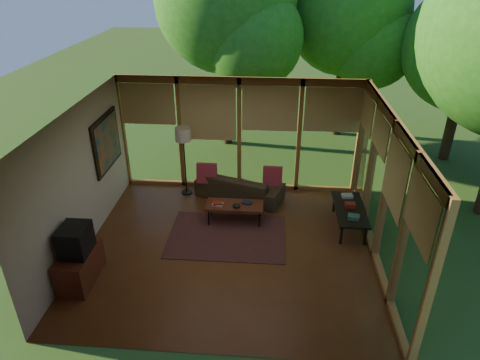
# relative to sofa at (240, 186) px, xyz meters

# --- Properties ---
(floor) EXTENTS (5.50, 5.50, 0.00)m
(floor) POSITION_rel_sofa_xyz_m (-0.05, -2.00, -0.29)
(floor) COLOR brown
(floor) RESTS_ON ground
(ceiling) EXTENTS (5.50, 5.50, 0.00)m
(ceiling) POSITION_rel_sofa_xyz_m (-0.05, -2.00, 2.41)
(ceiling) COLOR silver
(ceiling) RESTS_ON ground
(wall_left) EXTENTS (0.04, 5.00, 2.70)m
(wall_left) POSITION_rel_sofa_xyz_m (-2.80, -2.00, 1.06)
(wall_left) COLOR beige
(wall_left) RESTS_ON ground
(wall_front) EXTENTS (5.50, 0.04, 2.70)m
(wall_front) POSITION_rel_sofa_xyz_m (-0.05, -4.50, 1.06)
(wall_front) COLOR beige
(wall_front) RESTS_ON ground
(window_wall_back) EXTENTS (5.50, 0.12, 2.70)m
(window_wall_back) POSITION_rel_sofa_xyz_m (-0.05, 0.50, 1.06)
(window_wall_back) COLOR #9D6730
(window_wall_back) RESTS_ON ground
(window_wall_right) EXTENTS (0.12, 5.00, 2.70)m
(window_wall_right) POSITION_rel_sofa_xyz_m (2.70, -2.00, 1.06)
(window_wall_right) COLOR #9D6730
(window_wall_right) RESTS_ON ground
(tree_nw) EXTENTS (3.75, 3.75, 5.85)m
(tree_nw) POSITION_rel_sofa_xyz_m (-0.63, 3.35, 3.67)
(tree_nw) COLOR #342313
(tree_nw) RESTS_ON ground
(tree_ne) EXTENTS (3.49, 3.49, 5.34)m
(tree_ne) POSITION_rel_sofa_xyz_m (2.73, 4.39, 3.29)
(tree_ne) COLOR #342313
(tree_ne) RESTS_ON ground
(tree_far) EXTENTS (3.28, 3.28, 4.67)m
(tree_far) POSITION_rel_sofa_xyz_m (5.53, 2.63, 2.74)
(tree_far) COLOR #342313
(tree_far) RESTS_ON ground
(rug) EXTENTS (2.34, 1.66, 0.01)m
(rug) POSITION_rel_sofa_xyz_m (-0.13, -1.60, -0.28)
(rug) COLOR maroon
(rug) RESTS_ON floor
(sofa) EXTENTS (2.13, 1.38, 0.58)m
(sofa) POSITION_rel_sofa_xyz_m (0.00, 0.00, 0.00)
(sofa) COLOR #3E301F
(sofa) RESTS_ON floor
(pillow_left) EXTENTS (0.46, 0.24, 0.48)m
(pillow_left) POSITION_rel_sofa_xyz_m (-0.75, -0.05, 0.32)
(pillow_left) COLOR maroon
(pillow_left) RESTS_ON sofa
(pillow_right) EXTENTS (0.44, 0.23, 0.46)m
(pillow_right) POSITION_rel_sofa_xyz_m (0.75, -0.05, 0.31)
(pillow_right) COLOR maroon
(pillow_right) RESTS_ON sofa
(ct_book_lower) EXTENTS (0.24, 0.19, 0.03)m
(ct_book_lower) POSITION_rel_sofa_xyz_m (-0.37, -1.11, 0.15)
(ct_book_lower) COLOR #B0AB9F
(ct_book_lower) RESTS_ON coffee_table
(ct_book_upper) EXTENTS (0.22, 0.18, 0.03)m
(ct_book_upper) POSITION_rel_sofa_xyz_m (-0.37, -1.11, 0.18)
(ct_book_upper) COLOR maroon
(ct_book_upper) RESTS_ON coffee_table
(ct_book_side) EXTENTS (0.23, 0.20, 0.03)m
(ct_book_side) POSITION_rel_sofa_xyz_m (0.23, -0.98, 0.15)
(ct_book_side) COLOR #161D31
(ct_book_side) RESTS_ON coffee_table
(ct_bowl) EXTENTS (0.16, 0.16, 0.07)m
(ct_bowl) POSITION_rel_sofa_xyz_m (0.03, -1.16, 0.17)
(ct_bowl) COLOR black
(ct_bowl) RESTS_ON coffee_table
(media_cabinet) EXTENTS (0.50, 1.00, 0.60)m
(media_cabinet) POSITION_rel_sofa_xyz_m (-2.52, -3.10, 0.01)
(media_cabinet) COLOR #5C2819
(media_cabinet) RESTS_ON floor
(television) EXTENTS (0.45, 0.55, 0.50)m
(television) POSITION_rel_sofa_xyz_m (-2.50, -3.10, 0.56)
(television) COLOR black
(television) RESTS_ON media_cabinet
(console_book_a) EXTENTS (0.25, 0.20, 0.08)m
(console_book_a) POSITION_rel_sofa_xyz_m (2.35, -1.47, 0.21)
(console_book_a) COLOR #376156
(console_book_a) RESTS_ON side_console
(console_book_b) EXTENTS (0.21, 0.15, 0.09)m
(console_book_b) POSITION_rel_sofa_xyz_m (2.35, -1.02, 0.21)
(console_book_b) COLOR maroon
(console_book_b) RESTS_ON side_console
(console_book_c) EXTENTS (0.25, 0.19, 0.06)m
(console_book_c) POSITION_rel_sofa_xyz_m (2.35, -0.62, 0.20)
(console_book_c) COLOR #B0AB9F
(console_book_c) RESTS_ON side_console
(floor_lamp) EXTENTS (0.36, 0.36, 1.65)m
(floor_lamp) POSITION_rel_sofa_xyz_m (-1.27, 0.10, 1.12)
(floor_lamp) COLOR black
(floor_lamp) RESTS_ON floor
(coffee_table) EXTENTS (1.20, 0.50, 0.43)m
(coffee_table) POSITION_rel_sofa_xyz_m (-0.02, -1.06, 0.10)
(coffee_table) COLOR #5C2819
(coffee_table) RESTS_ON floor
(side_console) EXTENTS (0.60, 1.40, 0.46)m
(side_console) POSITION_rel_sofa_xyz_m (2.35, -1.07, 0.12)
(side_console) COLOR black
(side_console) RESTS_ON floor
(wall_painting) EXTENTS (0.06, 1.35, 1.15)m
(wall_painting) POSITION_rel_sofa_xyz_m (-2.76, -0.60, 1.26)
(wall_painting) COLOR black
(wall_painting) RESTS_ON wall_left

